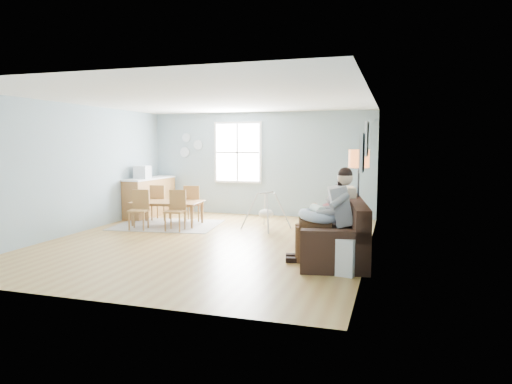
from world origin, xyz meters
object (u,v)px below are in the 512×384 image
(storage_cube, at_px, (341,255))
(chair_ne, at_px, (192,201))
(counter, at_px, (150,197))
(baby_swing, at_px, (266,213))
(floor_lamp, at_px, (359,167))
(chair_sw, at_px, (139,207))
(chair_se, at_px, (176,208))
(dining_table, at_px, (167,213))
(sofa, at_px, (337,237))
(monitor, at_px, (142,172))
(father, at_px, (329,211))
(toddler, at_px, (332,207))
(chair_nw, at_px, (159,201))

(storage_cube, bearing_deg, chair_ne, 139.19)
(counter, height_order, baby_swing, counter)
(floor_lamp, bearing_deg, chair_sw, 173.01)
(chair_se, height_order, chair_ne, chair_ne)
(chair_ne, bearing_deg, dining_table, -119.24)
(sofa, distance_m, counter, 6.00)
(chair_ne, xyz_separation_m, counter, (-1.45, 0.50, 0.01))
(chair_se, relative_size, monitor, 2.50)
(chair_sw, xyz_separation_m, chair_se, (0.84, 0.11, 0.01))
(father, distance_m, counter, 6.11)
(toddler, bearing_deg, sofa, -59.90)
(father, bearing_deg, chair_ne, 142.67)
(storage_cube, relative_size, chair_sw, 0.65)
(chair_sw, bearing_deg, floor_lamp, -6.99)
(toddler, bearing_deg, storage_cube, -75.72)
(storage_cube, height_order, chair_se, chair_se)
(sofa, bearing_deg, toddler, 120.10)
(toddler, xyz_separation_m, storage_cube, (0.30, -1.16, -0.54))
(dining_table, xyz_separation_m, baby_swing, (2.33, 0.14, 0.09))
(chair_se, bearing_deg, counter, 134.18)
(father, relative_size, toddler, 1.54)
(toddler, bearing_deg, monitor, 154.76)
(chair_sw, relative_size, counter, 0.48)
(father, height_order, dining_table, father)
(sofa, distance_m, chair_sw, 4.63)
(toddler, relative_size, chair_sw, 1.12)
(dining_table, bearing_deg, chair_sw, -124.81)
(sofa, relative_size, chair_sw, 2.82)
(floor_lamp, relative_size, counter, 0.98)
(sofa, relative_size, father, 1.63)
(monitor, bearing_deg, chair_ne, -6.24)
(sofa, distance_m, dining_table, 4.51)
(dining_table, xyz_separation_m, counter, (-1.10, 1.12, 0.23))
(floor_lamp, distance_m, baby_swing, 2.70)
(floor_lamp, bearing_deg, storage_cube, -93.93)
(toddler, relative_size, dining_table, 0.62)
(chair_sw, bearing_deg, father, -19.64)
(sofa, relative_size, baby_swing, 2.29)
(sofa, relative_size, monitor, 6.98)
(chair_ne, relative_size, counter, 0.49)
(floor_lamp, bearing_deg, baby_swing, 146.94)
(counter, relative_size, baby_swing, 1.69)
(dining_table, bearing_deg, baby_swing, -2.24)
(father, xyz_separation_m, chair_nw, (-4.52, 2.70, -0.31))
(chair_nw, distance_m, counter, 0.86)
(sofa, height_order, chair_se, sofa)
(chair_se, bearing_deg, storage_cube, -30.84)
(floor_lamp, bearing_deg, monitor, 160.16)
(monitor, xyz_separation_m, baby_swing, (3.44, -0.64, -0.79))
(sofa, xyz_separation_m, father, (-0.09, -0.35, 0.48))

